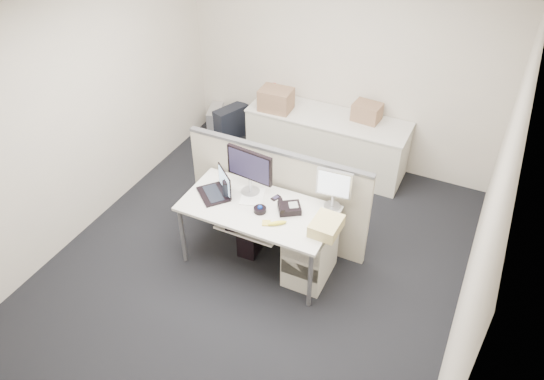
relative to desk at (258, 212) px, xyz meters
The scene contains 29 objects.
floor 0.67m from the desk, ahead, with size 4.00×4.50×0.01m, color black.
ceiling 2.04m from the desk, ahead, with size 4.00×4.50×0.01m, color white.
wall_back 2.35m from the desk, 90.00° to the left, with size 4.00×0.02×2.70m, color beige.
wall_front 2.35m from the desk, 90.00° to the right, with size 4.00×0.02×2.70m, color beige.
wall_left 2.11m from the desk, behind, with size 0.02×4.50×2.70m, color beige.
wall_right 2.11m from the desk, ahead, with size 0.02×4.50×2.70m, color beige.
desk is the anchor object (origin of this frame).
keyboard_tray 0.19m from the desk, 90.00° to the right, with size 0.62×0.32×0.02m, color silver.
drawer_pedestal 0.65m from the desk, ahead, with size 0.40×0.55×0.65m, color beige.
cubicle_partition 0.46m from the desk, 90.00° to the left, with size 2.00×0.06×1.10m, color #B0A38F.
back_counter 1.95m from the desk, 90.00° to the left, with size 2.00×0.60×0.72m, color beige.
monitor_main 0.40m from the desk, 133.75° to the left, with size 0.50×0.19×0.50m, color black.
monitor_small 0.78m from the desk, 26.21° to the left, with size 0.34×0.17×0.42m, color #B7B7BC.
laptop 0.52m from the desk, behind, with size 0.34×0.26×0.26m, color black.
trackball 0.11m from the desk, 45.00° to the right, with size 0.12×0.12×0.05m, color black.
desk_phone 0.33m from the desk, 14.93° to the left, with size 0.21×0.17×0.07m, color black.
paper_stack 0.18m from the desk, 135.00° to the left, with size 0.22×0.28×0.01m, color white.
sticky_pad 0.26m from the desk, 45.00° to the right, with size 0.08×0.08×0.01m, color gold.
travel_mug 0.38m from the desk, behind, with size 0.08×0.08×0.17m, color black.
banana 0.33m from the desk, 28.18° to the right, with size 0.18×0.04×0.04m, color #FFF32F.
cellphone 0.23m from the desk, 63.43° to the left, with size 0.05×0.10×0.01m, color black.
manila_folders 0.73m from the desk, ahead, with size 0.25×0.32×0.12m, color tan.
keyboard 0.23m from the desk, 77.20° to the right, with size 0.49×0.17×0.03m, color black.
pc_tower_desk 0.51m from the desk, 126.87° to the left, with size 0.19×0.48×0.45m, color black.
pc_tower_spare_dark 2.53m from the desk, 125.54° to the left, with size 0.20×0.49×0.46m, color black.
pc_tower_spare_silver 2.69m from the desk, 129.94° to the left, with size 0.17×0.42×0.39m, color #B7B7BC.
cardboard_box_left 1.94m from the desk, 109.95° to the left, with size 0.39×0.29×0.29m, color #8E7051.
cardboard_box_right 2.10m from the desk, 77.80° to the left, with size 0.33×0.25×0.24m, color #8E7051.
red_binder 1.98m from the desk, 111.57° to the left, with size 0.07×0.31×0.29m, color #9F0309.
Camera 1 is at (1.84, -3.52, 4.02)m, focal length 35.00 mm.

